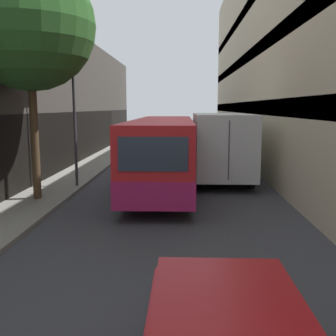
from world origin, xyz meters
The scene contains 8 objects.
ground_plane centered at (0.00, 15.00, 0.00)m, with size 150.00×150.00×0.00m, color #38383D.
sidewalk_left centered at (-4.74, 15.00, 0.07)m, with size 2.07×60.00×0.14m.
building_right_apartment centered at (5.46, 15.00, 6.73)m, with size 2.40×60.00×13.51m.
bus centered at (-0.34, 17.95, 1.54)m, with size 2.46×11.98×2.88m.
box_truck centered at (2.27, 20.05, 1.67)m, with size 2.47×8.28×3.09m.
panel_van centered at (-0.77, 31.69, 1.15)m, with size 1.89×4.11×2.08m.
street_lamp centered at (-3.95, 17.11, 4.55)m, with size 0.36×0.80×6.29m.
street_tree_left centered at (-4.74, 14.70, 6.16)m, with size 4.49×4.49×8.28m.
Camera 1 is at (0.49, 1.04, 3.38)m, focal length 42.00 mm.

